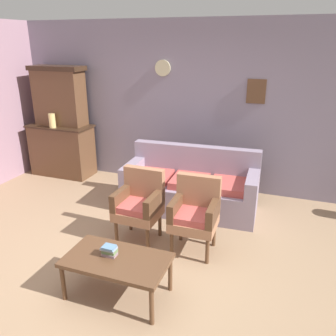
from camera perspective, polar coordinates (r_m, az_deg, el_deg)
name	(u,v)px	position (r m, az deg, el deg)	size (l,w,h in m)	color
ground_plane	(131,271)	(3.99, -6.14, -16.47)	(7.68, 7.68, 0.00)	#997A5B
wall_back_with_decor	(199,107)	(5.76, 5.03, 9.94)	(6.40, 0.09, 2.70)	gray
side_cabinet	(62,150)	(6.72, -16.92, 2.86)	(1.16, 0.55, 0.93)	brown
cabinet_upper_hutch	(59,96)	(6.57, -17.39, 11.27)	(0.99, 0.38, 1.03)	brown
vase_on_cabinet	(52,121)	(6.44, -18.46, 7.36)	(0.11, 0.11, 0.24)	#D8BE73
floral_couch	(191,188)	(5.14, 3.77, -3.30)	(1.95, 0.90, 0.90)	gray
armchair_by_doorway	(139,202)	(4.31, -4.69, -5.63)	(0.53, 0.50, 0.90)	#9E6B4C
armchair_near_couch_end	(195,212)	(4.09, 4.47, -7.15)	(0.53, 0.51, 0.90)	#9E6B4C
coffee_table	(117,262)	(3.49, -8.40, -15.03)	(1.00, 0.56, 0.42)	brown
book_stack_on_table	(109,250)	(3.48, -9.62, -13.16)	(0.16, 0.12, 0.11)	gray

